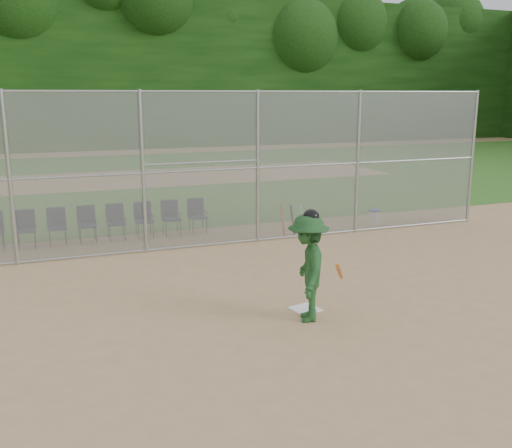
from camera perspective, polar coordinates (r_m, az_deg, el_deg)
name	(u,v)px	position (r m, az deg, el deg)	size (l,w,h in m)	color
ground	(304,311)	(10.63, 4.85, -8.62)	(100.00, 100.00, 0.00)	tan
grass_strip	(139,178)	(27.52, -11.57, 4.51)	(100.00, 100.00, 0.00)	#30651E
dirt_patch_far	(139,178)	(27.52, -11.57, 4.51)	(24.00, 24.00, 0.00)	tan
backstop_fence	(221,167)	(14.67, -3.49, 5.73)	(16.09, 0.09, 4.00)	gray
treeline	(127,60)	(29.26, -12.75, 15.73)	(81.00, 60.00, 11.00)	black
home_plate	(305,309)	(10.67, 4.92, -8.46)	(0.47, 0.47, 0.02)	white
batter_at_plate	(308,267)	(9.93, 5.21, -4.32)	(1.19, 1.43, 1.98)	#1F4E22
water_cooler	(374,217)	(17.78, 11.73, 0.72)	(0.35, 0.35, 0.45)	white
spare_bats	(293,220)	(16.15, 3.67, 0.42)	(0.66, 0.37, 0.83)	#D84C14
chair_1	(26,229)	(15.85, -22.02, -0.49)	(0.54, 0.52, 0.96)	#0F1A37
chair_2	(57,227)	(15.85, -19.27, -0.27)	(0.54, 0.52, 0.96)	#0F1A37
chair_3	(87,225)	(15.88, -16.53, -0.05)	(0.54, 0.52, 0.96)	#0F1A37
chair_4	(116,222)	(15.95, -13.81, 0.16)	(0.54, 0.52, 0.96)	#0F1A37
chair_5	(144,220)	(16.05, -11.11, 0.38)	(0.54, 0.52, 0.96)	#0F1A37
chair_6	(171,218)	(16.19, -8.46, 0.59)	(0.54, 0.52, 0.96)	#0F1A37
chair_7	(198,216)	(16.36, -5.86, 0.79)	(0.54, 0.52, 0.96)	#0F1A37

